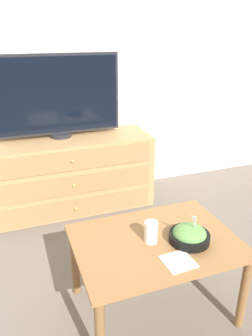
# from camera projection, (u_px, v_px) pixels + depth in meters

# --- Properties ---
(ground_plane) EXTENTS (12.00, 12.00, 0.00)m
(ground_plane) POSITION_uv_depth(u_px,v_px,m) (80.00, 191.00, 3.09)
(ground_plane) COLOR #70665B
(wall_back) EXTENTS (12.00, 0.05, 2.60)m
(wall_back) POSITION_uv_depth(u_px,v_px,m) (70.00, 45.00, 2.61)
(wall_back) COLOR silver
(wall_back) RESTS_ON ground_plane
(dresser) EXTENTS (1.37, 0.46, 0.61)m
(dresser) POSITION_uv_depth(u_px,v_px,m) (68.00, 174.00, 2.71)
(dresser) COLOR tan
(dresser) RESTS_ON ground_plane
(tv) EXTENTS (0.98, 0.17, 0.64)m
(tv) POSITION_uv_depth(u_px,v_px,m) (58.00, 96.00, 2.53)
(tv) COLOR #232328
(tv) RESTS_ON dresser
(coffee_table) EXTENTS (0.81, 0.59, 0.44)m
(coffee_table) POSITION_uv_depth(u_px,v_px,m) (155.00, 251.00, 1.66)
(coffee_table) COLOR #9E6B3D
(coffee_table) RESTS_ON ground_plane
(takeout_bowl) EXTENTS (0.20, 0.20, 0.17)m
(takeout_bowl) POSITION_uv_depth(u_px,v_px,m) (189.00, 235.00, 1.61)
(takeout_bowl) COLOR black
(takeout_bowl) RESTS_ON coffee_table
(drink_cup) EXTENTS (0.07, 0.07, 0.11)m
(drink_cup) POSITION_uv_depth(u_px,v_px,m) (151.00, 233.00, 1.60)
(drink_cup) COLOR white
(drink_cup) RESTS_ON coffee_table
(napkin) EXTENTS (0.14, 0.14, 0.00)m
(napkin) POSITION_uv_depth(u_px,v_px,m) (178.00, 261.00, 1.48)
(napkin) COLOR white
(napkin) RESTS_ON coffee_table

